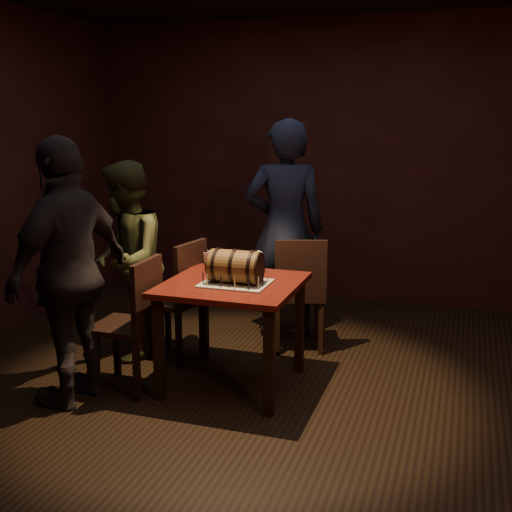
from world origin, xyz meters
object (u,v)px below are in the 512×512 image
wine_glass_left (212,256)px  chair_back (300,288)px  barrel_cake (235,267)px  wine_glass_right (258,257)px  person_left_front (70,273)px  chair_left_rear (181,293)px  person_left_rear (126,261)px  chair_left_front (135,317)px  person_back (285,230)px  pub_table (233,298)px  wine_glass_mid (237,255)px  pint_of_ale (226,264)px

wine_glass_left → chair_back: bearing=46.9°
barrel_cake → wine_glass_left: size_ratio=2.50×
wine_glass_right → person_left_front: size_ratio=0.09×
barrel_cake → person_left_front: person_left_front is taller
chair_left_rear → person_left_rear: bearing=-168.8°
chair_left_front → person_back: person_back is taller
chair_left_rear → chair_left_front: bearing=-93.7°
pub_table → wine_glass_left: bearing=135.3°
wine_glass_left → chair_left_front: chair_left_front is taller
wine_glass_mid → pint_of_ale: (-0.05, -0.09, -0.04)m
pub_table → wine_glass_mid: wine_glass_mid is taller
wine_glass_right → person_back: (-0.04, 0.84, 0.05)m
barrel_cake → wine_glass_right: (0.04, 0.37, -0.01)m
wine_glass_left → chair_left_rear: (-0.32, 0.12, -0.35)m
barrel_cake → wine_glass_right: bearing=83.1°
wine_glass_right → chair_left_front: (-0.69, -0.60, -0.35)m
person_left_front → wine_glass_right: bearing=139.2°
wine_glass_mid → pint_of_ale: 0.12m
wine_glass_right → chair_back: 0.62m
chair_back → chair_left_front: size_ratio=1.00×
wine_glass_mid → barrel_cake: bearing=-71.4°
wine_glass_mid → chair_left_front: 0.86m
person_left_front → wine_glass_mid: bearing=143.8°
wine_glass_right → chair_left_front: size_ratio=0.17×
pub_table → wine_glass_mid: (-0.08, 0.30, 0.23)m
wine_glass_left → chair_back: 0.83m
wine_glass_right → chair_left_front: 0.98m
pub_table → wine_glass_left: 0.41m
wine_glass_right → pub_table: bearing=-104.9°
pub_table → chair_left_front: chair_left_front is taller
chair_left_front → person_left_rear: person_left_rear is taller
wine_glass_mid → person_back: size_ratio=0.09×
chair_left_front → person_back: 1.63m
wine_glass_right → wine_glass_left: bearing=-167.3°
person_back → person_left_front: (-0.95, -1.70, -0.05)m
wine_glass_left → chair_left_front: (-0.36, -0.52, -0.35)m
person_left_rear → wine_glass_mid: bearing=69.6°
wine_glass_mid → chair_back: 0.69m
chair_back → chair_left_front: (-0.88, -1.08, 0.00)m
pub_table → wine_glass_mid: 0.39m
wine_glass_right → pint_of_ale: 0.24m
pub_table → chair_left_front: (-0.60, -0.28, -0.12)m
chair_left_rear → pint_of_ale: bearing=-19.6°
chair_left_rear → person_left_rear: size_ratio=0.61×
wine_glass_left → chair_left_rear: chair_left_rear is taller
person_left_rear → person_left_front: person_left_front is taller
person_back → person_left_front: person_back is taller
chair_back → person_back: 0.58m
wine_glass_mid → pint_of_ale: bearing=-117.2°
barrel_cake → pint_of_ale: barrel_cake is taller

